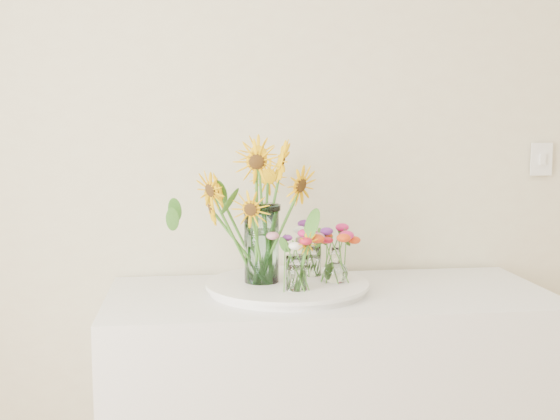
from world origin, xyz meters
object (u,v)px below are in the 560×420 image
object	(u,v)px
small_vase_a	(296,274)
small_vase_c	(312,262)
tray	(287,288)
small_vase_b	(336,266)
mason_jar	(262,244)

from	to	relation	value
small_vase_a	small_vase_c	distance (m)	0.21
small_vase_c	tray	bearing A→B (deg)	-137.00
small_vase_b	small_vase_c	world-z (taller)	small_vase_b
tray	small_vase_a	world-z (taller)	small_vase_a
mason_jar	tray	bearing A→B (deg)	-10.86
tray	small_vase_b	size ratio (longest dim) A/B	4.27
mason_jar	small_vase_a	world-z (taller)	mason_jar
small_vase_b	small_vase_a	bearing A→B (deg)	-147.10
tray	small_vase_a	distance (m)	0.13
small_vase_b	small_vase_c	bearing A→B (deg)	119.32
mason_jar	small_vase_c	bearing A→B (deg)	22.70
mason_jar	small_vase_b	size ratio (longest dim) A/B	2.21
small_vase_a	mason_jar	bearing A→B (deg)	128.27
mason_jar	small_vase_a	distance (m)	0.17
small_vase_b	tray	bearing A→B (deg)	174.78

